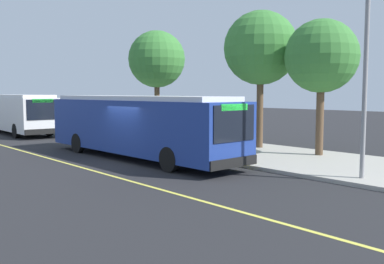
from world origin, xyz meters
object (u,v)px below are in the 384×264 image
Objects in this scene: pedestrian_commuter at (163,129)px; transit_bus_second at (18,112)px; waiting_bench at (179,135)px; transit_bus_main at (138,124)px; route_sign_post at (183,116)px.

transit_bus_second is at bearing -169.82° from pedestrian_commuter.
transit_bus_main is at bearing -62.58° from waiting_bench.
waiting_bench is 0.57× the size of route_sign_post.
pedestrian_commuter is at bearing 10.18° from transit_bus_second.
transit_bus_main is 2.48m from route_sign_post.
transit_bus_main and transit_bus_second have the same top height.
waiting_bench is at bearing 143.36° from route_sign_post.
transit_bus_main is 3.27m from pedestrian_commuter.
transit_bus_main reaches higher than waiting_bench.
pedestrian_commuter is (-1.67, 2.77, -0.50)m from transit_bus_main.
pedestrian_commuter reaches higher than waiting_bench.
transit_bus_second is 14.69m from waiting_bench.
transit_bus_main is 7.32× the size of pedestrian_commuter.
waiting_bench is (14.01, 4.31, -0.98)m from transit_bus_second.
waiting_bench is at bearing 117.42° from transit_bus_main.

